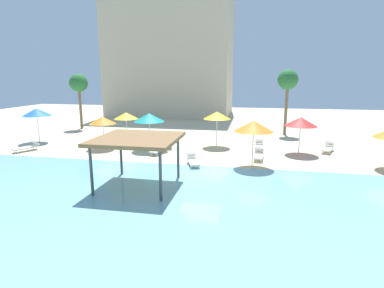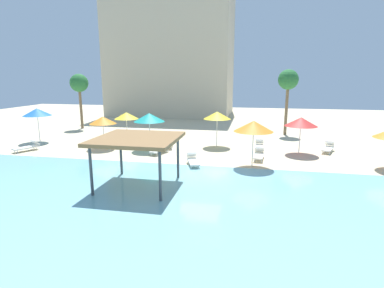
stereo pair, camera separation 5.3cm
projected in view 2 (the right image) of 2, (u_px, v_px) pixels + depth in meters
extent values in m
plane|color=beige|center=(199.00, 173.00, 18.00)|extent=(80.00, 80.00, 0.00)
cube|color=#7AB7C1|center=(177.00, 211.00, 12.97)|extent=(44.00, 13.50, 0.04)
cylinder|color=#42474C|center=(121.00, 154.00, 17.55)|extent=(0.14, 0.14, 2.41)
cylinder|color=#42474C|center=(178.00, 157.00, 16.91)|extent=(0.14, 0.14, 2.41)
cylinder|color=#42474C|center=(91.00, 172.00, 14.34)|extent=(0.14, 0.14, 2.41)
cylinder|color=#42474C|center=(160.00, 176.00, 13.70)|extent=(0.14, 0.14, 2.41)
cube|color=olive|center=(137.00, 139.00, 15.35)|extent=(4.05, 4.05, 0.18)
cylinder|color=silver|center=(39.00, 129.00, 26.45)|extent=(0.06, 0.06, 2.28)
cone|color=blue|center=(37.00, 112.00, 26.13)|extent=(2.32, 2.32, 0.64)
cylinder|color=silver|center=(104.00, 136.00, 24.19)|extent=(0.06, 0.06, 1.94)
cone|color=orange|center=(103.00, 120.00, 23.92)|extent=(2.07, 2.07, 0.57)
cylinder|color=silver|center=(253.00, 149.00, 19.12)|extent=(0.06, 0.06, 2.24)
cone|color=orange|center=(254.00, 126.00, 18.81)|extent=(2.41, 2.41, 0.66)
cylinder|color=silver|center=(150.00, 136.00, 23.71)|extent=(0.06, 0.06, 2.18)
cone|color=teal|center=(149.00, 117.00, 23.41)|extent=(2.35, 2.35, 0.65)
cylinder|color=silver|center=(127.00, 131.00, 26.43)|extent=(0.06, 0.06, 2.02)
cone|color=yellow|center=(126.00, 116.00, 26.15)|extent=(2.03, 2.03, 0.56)
cylinder|color=silver|center=(300.00, 140.00, 22.44)|extent=(0.06, 0.06, 2.04)
cone|color=red|center=(301.00, 122.00, 22.15)|extent=(2.33, 2.33, 0.64)
cylinder|color=silver|center=(217.00, 133.00, 24.77)|extent=(0.06, 0.06, 2.23)
cone|color=yellow|center=(217.00, 115.00, 24.47)|extent=(2.18, 2.18, 0.60)
cylinder|color=white|center=(199.00, 167.00, 18.87)|extent=(0.05, 0.05, 0.22)
cylinder|color=white|center=(191.00, 167.00, 18.80)|extent=(0.05, 0.05, 0.22)
cylinder|color=white|center=(195.00, 161.00, 20.26)|extent=(0.05, 0.05, 0.22)
cylinder|color=white|center=(188.00, 161.00, 20.20)|extent=(0.05, 0.05, 0.22)
cube|color=white|center=(193.00, 162.00, 19.50)|extent=(1.16, 1.90, 0.10)
cube|color=white|center=(192.00, 155.00, 20.16)|extent=(0.73, 0.68, 0.40)
cylinder|color=white|center=(262.00, 151.00, 22.93)|extent=(0.05, 0.05, 0.22)
cylinder|color=white|center=(255.00, 151.00, 23.04)|extent=(0.05, 0.05, 0.22)
cylinder|color=white|center=(262.00, 147.00, 24.30)|extent=(0.05, 0.05, 0.22)
cylinder|color=white|center=(256.00, 147.00, 24.41)|extent=(0.05, 0.05, 0.22)
cube|color=white|center=(259.00, 147.00, 23.64)|extent=(0.67, 1.82, 0.10)
cube|color=white|center=(259.00, 141.00, 24.28)|extent=(0.62, 0.53, 0.40)
cylinder|color=white|center=(262.00, 161.00, 20.24)|extent=(0.05, 0.05, 0.22)
cylinder|color=white|center=(254.00, 161.00, 20.36)|extent=(0.05, 0.05, 0.22)
cylinder|color=white|center=(263.00, 156.00, 21.60)|extent=(0.05, 0.05, 0.22)
cylinder|color=white|center=(256.00, 155.00, 21.72)|extent=(0.05, 0.05, 0.22)
cube|color=white|center=(259.00, 156.00, 20.95)|extent=(0.72, 1.84, 0.10)
cube|color=white|center=(259.00, 149.00, 21.59)|extent=(0.63, 0.55, 0.40)
cylinder|color=white|center=(329.00, 153.00, 22.30)|extent=(0.05, 0.05, 0.22)
cylinder|color=white|center=(322.00, 152.00, 22.55)|extent=(0.05, 0.05, 0.22)
cylinder|color=white|center=(333.00, 149.00, 23.49)|extent=(0.05, 0.05, 0.22)
cylinder|color=white|center=(326.00, 149.00, 23.74)|extent=(0.05, 0.05, 0.22)
cube|color=white|center=(328.00, 149.00, 22.99)|extent=(1.21, 1.90, 0.10)
cube|color=white|center=(330.00, 143.00, 23.54)|extent=(0.74, 0.69, 0.40)
cylinder|color=white|center=(157.00, 155.00, 21.86)|extent=(0.05, 0.05, 0.22)
cylinder|color=white|center=(151.00, 154.00, 22.07)|extent=(0.05, 0.05, 0.22)
cylinder|color=white|center=(167.00, 151.00, 23.12)|extent=(0.05, 0.05, 0.22)
cylinder|color=white|center=(162.00, 150.00, 23.33)|extent=(0.05, 0.05, 0.22)
cube|color=white|center=(159.00, 150.00, 22.56)|extent=(1.06, 1.90, 0.10)
cube|color=white|center=(165.00, 144.00, 23.15)|extent=(0.71, 0.65, 0.40)
cylinder|color=white|center=(171.00, 148.00, 23.79)|extent=(0.05, 0.05, 0.22)
cylinder|color=white|center=(165.00, 148.00, 23.78)|extent=(0.05, 0.05, 0.22)
cylinder|color=white|center=(172.00, 144.00, 25.20)|extent=(0.05, 0.05, 0.22)
cylinder|color=white|center=(166.00, 144.00, 25.19)|extent=(0.05, 0.05, 0.22)
cube|color=white|center=(169.00, 144.00, 24.46)|extent=(0.97, 1.89, 0.10)
cube|color=white|center=(169.00, 139.00, 25.12)|extent=(0.69, 0.62, 0.40)
cylinder|color=white|center=(17.00, 152.00, 22.67)|extent=(0.05, 0.05, 0.22)
cylinder|color=white|center=(15.00, 151.00, 22.96)|extent=(0.05, 0.05, 0.22)
cylinder|color=white|center=(37.00, 148.00, 23.79)|extent=(0.05, 0.05, 0.22)
cylinder|color=white|center=(34.00, 148.00, 24.07)|extent=(0.05, 0.05, 0.22)
cube|color=white|center=(26.00, 148.00, 23.34)|extent=(1.33, 1.88, 0.10)
cube|color=white|center=(35.00, 142.00, 23.85)|extent=(0.76, 0.72, 0.40)
cylinder|color=brown|center=(286.00, 109.00, 29.57)|extent=(0.28, 0.28, 4.92)
sphere|color=#286B33|center=(288.00, 80.00, 28.97)|extent=(1.90, 1.90, 1.90)
cylinder|color=brown|center=(81.00, 108.00, 33.19)|extent=(0.28, 0.28, 4.53)
sphere|color=#286B33|center=(79.00, 83.00, 32.63)|extent=(1.90, 1.90, 1.90)
cube|color=beige|center=(173.00, 50.00, 44.91)|extent=(17.06, 11.60, 18.60)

